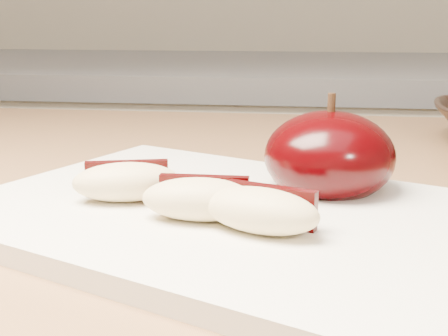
# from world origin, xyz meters

# --- Properties ---
(back_cabinet) EXTENTS (2.40, 0.62, 0.94)m
(back_cabinet) POSITION_xyz_m (0.00, 1.20, 0.47)
(back_cabinet) COLOR silver
(back_cabinet) RESTS_ON ground
(cutting_board) EXTENTS (0.39, 0.35, 0.01)m
(cutting_board) POSITION_xyz_m (0.05, 0.37, 0.91)
(cutting_board) COLOR silver
(cutting_board) RESTS_ON island_counter
(apple_half) EXTENTS (0.11, 0.11, 0.08)m
(apple_half) POSITION_xyz_m (0.12, 0.42, 0.94)
(apple_half) COLOR black
(apple_half) RESTS_ON cutting_board
(apple_wedge_a) EXTENTS (0.08, 0.05, 0.03)m
(apple_wedge_a) POSITION_xyz_m (-0.02, 0.37, 0.93)
(apple_wedge_a) COLOR beige
(apple_wedge_a) RESTS_ON cutting_board
(apple_wedge_b) EXTENTS (0.07, 0.04, 0.03)m
(apple_wedge_b) POSITION_xyz_m (0.04, 0.34, 0.93)
(apple_wedge_b) COLOR beige
(apple_wedge_b) RESTS_ON cutting_board
(apple_wedge_c) EXTENTS (0.08, 0.06, 0.03)m
(apple_wedge_c) POSITION_xyz_m (0.08, 0.32, 0.93)
(apple_wedge_c) COLOR beige
(apple_wedge_c) RESTS_ON cutting_board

